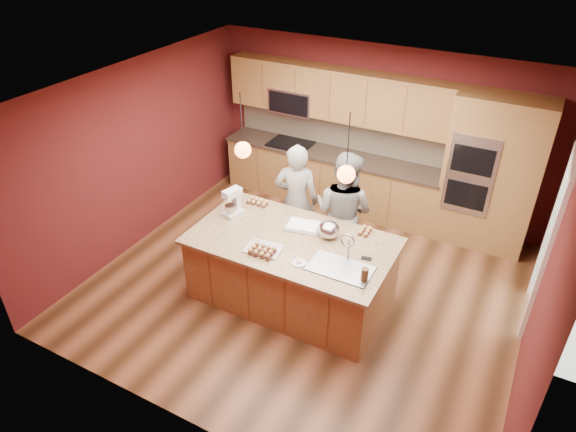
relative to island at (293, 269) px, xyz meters
The scene contains 24 objects.
floor 0.58m from the island, 81.78° to the left, with size 5.50×5.50×0.00m, color #402514.
ceiling 2.25m from the island, 81.78° to the left, with size 5.50×5.50×0.00m, color silver.
wall_back 2.95m from the island, 89.06° to the left, with size 5.50×5.50×0.00m, color #501617.
wall_front 2.35m from the island, 88.78° to the right, with size 5.50×5.50×0.00m, color #501617.
wall_left 2.86m from the island, behind, with size 5.00×5.00×0.00m, color #501617.
wall_right 2.95m from the island, ahead, with size 5.00×5.00×0.00m, color #501617.
cabinet_run 2.69m from the island, 103.86° to the left, with size 3.74×0.64×2.30m.
oven_column 3.22m from the island, 53.05° to the left, with size 1.30×0.62×2.30m.
doorway_trim 3.05m from the island, 21.98° to the left, with size 0.08×1.11×2.20m, color white, non-canonical shape.
pendant_left 1.67m from the island, behind, with size 0.20×0.20×0.80m.
pendant_right 1.66m from the island, ahead, with size 0.20×0.20×0.80m.
island is the anchor object (origin of this frame).
person_left 1.13m from the island, 114.79° to the left, with size 0.63×0.41×1.73m, color black.
person_right 1.08m from the island, 74.14° to the left, with size 0.86×0.67×1.78m, color gray.
stand_mixer 1.17m from the island, behind, with size 0.26×0.31×0.37m.
sheet_cake 0.57m from the island, 92.58° to the left, with size 0.50×0.41×0.05m.
cooling_rack 0.62m from the island, 122.91° to the right, with size 0.43×0.31×0.02m, color #B7B8BF.
mixing_bowl 0.72m from the island, 36.47° to the left, with size 0.27×0.27×0.23m, color #B4B7BC.
plate 0.67m from the island, 53.92° to the right, with size 0.17×0.17×0.01m, color silver.
tumbler 1.23m from the island, 17.01° to the right, with size 0.08×0.08×0.17m, color #371F0F.
phone 1.05m from the island, ahead, with size 0.12×0.07×0.01m, color black.
cupcakes_left 1.10m from the island, 146.94° to the left, with size 0.32×0.16×0.07m, color tan, non-canonical shape.
cupcakes_rack 0.69m from the island, 113.79° to the right, with size 0.32×0.24×0.07m, color tan, non-canonical shape.
cupcakes_right 1.04m from the island, 37.49° to the left, with size 0.14×0.22×0.06m, color tan, non-canonical shape.
Camera 1 is at (2.35, -4.94, 4.56)m, focal length 32.00 mm.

